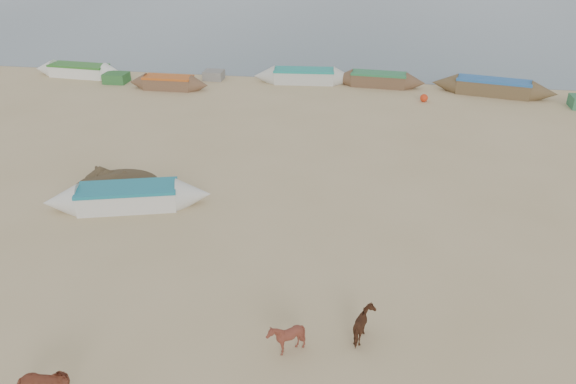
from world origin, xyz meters
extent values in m
plane|color=tan|center=(0.00, 0.00, 0.00)|extent=(140.00, 140.00, 0.00)
imported|color=maroon|center=(1.02, -2.65, 0.45)|extent=(0.89, 0.81, 0.91)
imported|color=#502B19|center=(2.89, -1.88, 0.42)|extent=(0.90, 0.99, 0.84)
cone|color=brown|center=(-7.04, 5.39, 0.27)|extent=(4.13, 4.13, 0.54)
cube|color=#2E6730|center=(-13.33, 19.34, 0.30)|extent=(1.40, 1.20, 0.60)
sphere|color=red|center=(5.45, 18.37, 0.22)|extent=(0.44, 0.44, 0.44)
cube|color=slate|center=(-7.51, 21.01, 0.28)|extent=(1.20, 1.10, 0.56)
camera|label=1|loc=(2.72, -13.01, 9.68)|focal=35.00mm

